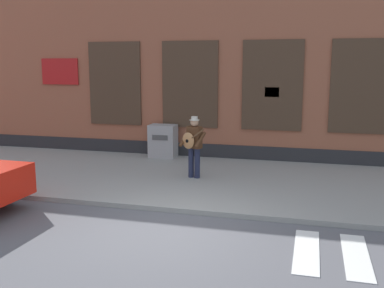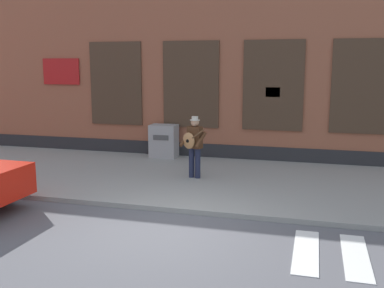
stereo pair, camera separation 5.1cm
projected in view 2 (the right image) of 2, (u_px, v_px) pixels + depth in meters
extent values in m
plane|color=#56565B|center=(168.00, 231.00, 8.57)|extent=(160.00, 160.00, 0.00)
cube|color=gray|center=(211.00, 180.00, 12.08)|extent=(28.00, 5.41, 0.11)
cube|color=#99563D|center=(242.00, 66.00, 16.02)|extent=(28.00, 4.00, 6.15)
cube|color=#28282B|center=(230.00, 153.00, 14.59)|extent=(28.00, 0.04, 0.55)
cube|color=#473323|center=(116.00, 84.00, 15.24)|extent=(1.86, 0.06, 2.78)
cube|color=black|center=(116.00, 84.00, 15.23)|extent=(1.74, 0.03, 2.66)
cube|color=#473323|center=(191.00, 85.00, 14.54)|extent=(1.86, 0.06, 2.78)
cube|color=black|center=(191.00, 85.00, 14.53)|extent=(1.74, 0.03, 2.66)
cube|color=#473323|center=(273.00, 86.00, 13.85)|extent=(1.86, 0.06, 2.78)
cube|color=black|center=(273.00, 86.00, 13.84)|extent=(1.74, 0.03, 2.66)
cube|color=#473323|center=(364.00, 87.00, 13.16)|extent=(1.86, 0.06, 2.78)
cube|color=black|center=(364.00, 87.00, 13.15)|extent=(1.74, 0.03, 2.66)
cube|color=red|center=(61.00, 71.00, 15.70)|extent=(1.40, 0.04, 0.90)
cube|color=yellow|center=(273.00, 92.00, 13.87)|extent=(0.44, 0.02, 0.30)
cube|color=silver|center=(306.00, 251.00, 7.62)|extent=(0.42, 1.90, 0.01)
cube|color=silver|center=(356.00, 256.00, 7.41)|extent=(0.42, 1.90, 0.01)
cube|color=silver|center=(24.00, 178.00, 9.61)|extent=(0.06, 0.24, 0.12)
cylinder|color=#1E233D|center=(198.00, 163.00, 12.03)|extent=(0.15, 0.15, 0.81)
cylinder|color=#1E233D|center=(192.00, 163.00, 12.11)|extent=(0.15, 0.15, 0.81)
cube|color=#4C2D19|center=(195.00, 137.00, 11.95)|extent=(0.43, 0.32, 0.59)
sphere|color=tan|center=(195.00, 122.00, 11.88)|extent=(0.22, 0.22, 0.22)
cylinder|color=beige|center=(195.00, 120.00, 11.87)|extent=(0.27, 0.28, 0.02)
cylinder|color=beige|center=(195.00, 118.00, 11.86)|extent=(0.18, 0.18, 0.09)
cylinder|color=#4C2D19|center=(201.00, 140.00, 11.75)|extent=(0.23, 0.51, 0.39)
cylinder|color=#4C2D19|center=(185.00, 139.00, 12.00)|extent=(0.23, 0.51, 0.39)
ellipsoid|color=#B77F4C|center=(189.00, 141.00, 11.86)|extent=(0.38, 0.22, 0.44)
cylinder|color=black|center=(187.00, 141.00, 11.81)|extent=(0.09, 0.04, 0.09)
cylinder|color=brown|center=(197.00, 135.00, 11.67)|extent=(0.46, 0.17, 0.34)
cube|color=#9E9E9E|center=(164.00, 141.00, 14.68)|extent=(0.86, 0.59, 1.08)
cube|color=#4C4C4C|center=(161.00, 138.00, 14.36)|extent=(0.52, 0.02, 0.16)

